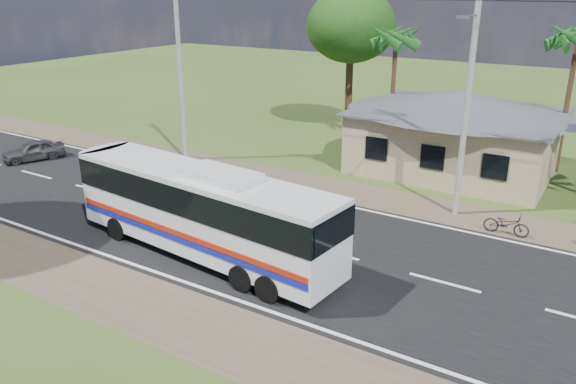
% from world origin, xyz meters
% --- Properties ---
extents(ground, '(120.00, 120.00, 0.00)m').
position_xyz_m(ground, '(0.00, 0.00, 0.00)').
color(ground, '#354A1A').
rests_on(ground, ground).
extents(road, '(120.00, 16.00, 0.03)m').
position_xyz_m(road, '(0.00, 0.00, 0.01)').
color(road, black).
rests_on(road, ground).
extents(house, '(12.40, 10.00, 5.00)m').
position_xyz_m(house, '(1.00, 13.00, 2.64)').
color(house, tan).
rests_on(house, ground).
extents(utility_poles, '(32.80, 2.22, 11.00)m').
position_xyz_m(utility_poles, '(2.67, 6.49, 5.77)').
color(utility_poles, '#9E9E99').
rests_on(utility_poles, ground).
extents(palm_far, '(2.80, 2.80, 7.70)m').
position_xyz_m(palm_far, '(-4.00, 16.00, 6.68)').
color(palm_far, '#47301E').
rests_on(palm_far, ground).
extents(tree_behind_house, '(6.00, 6.00, 9.61)m').
position_xyz_m(tree_behind_house, '(-8.00, 18.00, 7.12)').
color(tree_behind_house, '#47301E').
rests_on(tree_behind_house, ground).
extents(coach_bus, '(11.76, 3.58, 3.59)m').
position_xyz_m(coach_bus, '(-3.93, -2.71, 2.05)').
color(coach_bus, silver).
rests_on(coach_bus, ground).
extents(motorcycle, '(1.82, 0.66, 0.95)m').
position_xyz_m(motorcycle, '(5.42, 5.32, 0.48)').
color(motorcycle, black).
rests_on(motorcycle, ground).
extents(small_car, '(2.66, 3.70, 1.17)m').
position_xyz_m(small_car, '(-20.53, 1.72, 0.59)').
color(small_car, '#2A2A2C').
rests_on(small_car, ground).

